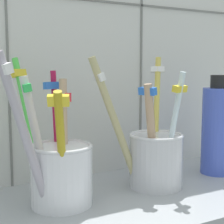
{
  "coord_description": "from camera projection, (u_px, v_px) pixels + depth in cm",
  "views": [
    {
      "loc": [
        -21.46,
        -38.38,
        18.53
      ],
      "look_at": [
        0.0,
        1.18,
        12.92
      ],
      "focal_mm": 57.29,
      "sensor_mm": 36.0,
      "label": 1
    }
  ],
  "objects": [
    {
      "name": "counter_slab",
      "position": [
        116.0,
        205.0,
        0.46
      ],
      "size": [
        64.0,
        22.0,
        2.0
      ],
      "primitive_type": "cube",
      "color": "#9EA3A8",
      "rests_on": "ground"
    },
    {
      "name": "toothbrush_cup_right",
      "position": [
        155.0,
        155.0,
        0.49
      ],
      "size": [
        14.37,
        10.07,
        18.16
      ],
      "color": "silver",
      "rests_on": "counter_slab"
    },
    {
      "name": "tile_wall_back",
      "position": [
        78.0,
        41.0,
        0.54
      ],
      "size": [
        64.0,
        2.2,
        45.0
      ],
      "color": "silver",
      "rests_on": "ground"
    },
    {
      "name": "soap_bottle",
      "position": [
        218.0,
        129.0,
        0.56
      ],
      "size": [
        4.9,
        4.9,
        15.41
      ],
      "color": "#475FD5",
      "rests_on": "counter_slab"
    },
    {
      "name": "toothbrush_cup_left",
      "position": [
        58.0,
        167.0,
        0.43
      ],
      "size": [
        11.94,
        13.14,
        18.27
      ],
      "color": "white",
      "rests_on": "counter_slab"
    }
  ]
}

